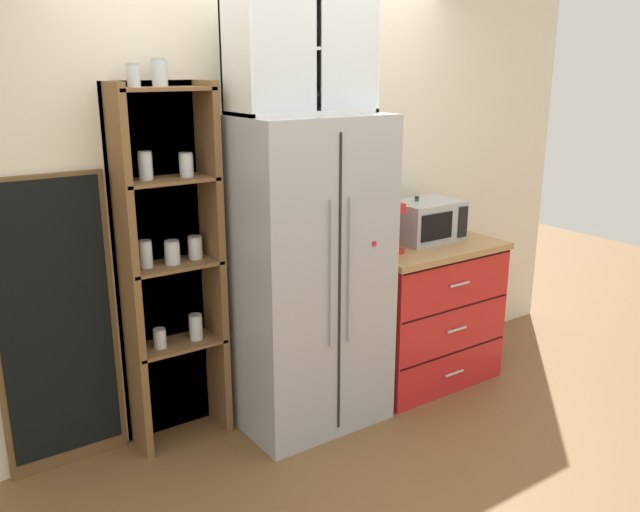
{
  "coord_description": "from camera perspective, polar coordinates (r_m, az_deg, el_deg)",
  "views": [
    {
      "loc": [
        -1.98,
        -2.98,
        2.04
      ],
      "look_at": [
        0.1,
        0.03,
        0.99
      ],
      "focal_mm": 37.15,
      "sensor_mm": 36.0,
      "label": 1
    }
  ],
  "objects": [
    {
      "name": "refrigerator",
      "position": [
        3.77,
        -1.25,
        -1.55
      ],
      "size": [
        0.83,
        0.67,
        1.79
      ],
      "color": "#ADAFB5",
      "rests_on": "ground"
    },
    {
      "name": "wall_back_cream",
      "position": [
        3.99,
        -4.26,
        5.0
      ],
      "size": [
        5.02,
        0.1,
        2.55
      ],
      "primitive_type": "cube",
      "color": "silver",
      "rests_on": "ground"
    },
    {
      "name": "mug_navy",
      "position": [
        4.32,
        8.81,
        1.72
      ],
      "size": [
        0.11,
        0.07,
        0.08
      ],
      "color": "navy",
      "rests_on": "counter_cabinet"
    },
    {
      "name": "coffee_maker",
      "position": [
        4.05,
        5.26,
        2.53
      ],
      "size": [
        0.17,
        0.2,
        0.31
      ],
      "color": "red",
      "rests_on": "counter_cabinet"
    },
    {
      "name": "chalkboard_menu",
      "position": [
        3.6,
        -21.79,
        -5.65
      ],
      "size": [
        0.6,
        0.04,
        1.54
      ],
      "color": "brown",
      "rests_on": "ground"
    },
    {
      "name": "counter_cabinet",
      "position": [
        4.46,
        8.67,
        -4.69
      ],
      "size": [
        0.96,
        0.67,
        0.94
      ],
      "color": "red",
      "rests_on": "ground"
    },
    {
      "name": "ground_plane",
      "position": [
        4.11,
        -0.97,
        -13.62
      ],
      "size": [
        10.72,
        10.72,
        0.0
      ],
      "primitive_type": "plane",
      "color": "brown"
    },
    {
      "name": "mug_sage",
      "position": [
        4.58,
        11.73,
        2.4
      ],
      "size": [
        0.11,
        0.08,
        0.09
      ],
      "color": "#8CA37F",
      "rests_on": "counter_cabinet"
    },
    {
      "name": "bottle_green",
      "position": [
        4.34,
        8.27,
        3.0
      ],
      "size": [
        0.07,
        0.07,
        0.29
      ],
      "color": "#285B33",
      "rests_on": "counter_cabinet"
    },
    {
      "name": "upper_cabinet",
      "position": [
        3.64,
        -1.8,
        17.35
      ],
      "size": [
        0.79,
        0.32,
        0.66
      ],
      "color": "silver",
      "rests_on": "refrigerator"
    },
    {
      "name": "pantry_shelf_column",
      "position": [
        3.65,
        -12.97,
        -0.34
      ],
      "size": [
        0.56,
        0.28,
        2.07
      ],
      "color": "brown",
      "rests_on": "ground"
    },
    {
      "name": "microwave",
      "position": [
        4.36,
        9.11,
        3.02
      ],
      "size": [
        0.44,
        0.33,
        0.26
      ],
      "color": "#ADAFB5",
      "rests_on": "counter_cabinet"
    }
  ]
}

